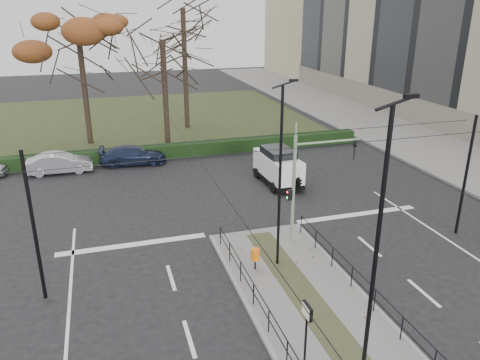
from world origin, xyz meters
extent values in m
plane|color=black|center=(0.00, 0.00, 0.00)|extent=(140.00, 140.00, 0.00)
cube|color=#64615F|center=(0.00, -2.50, 0.07)|extent=(4.40, 15.00, 0.14)
cube|color=#64615F|center=(18.00, 22.00, 0.07)|extent=(8.00, 90.00, 0.14)
cube|color=#283118|center=(-6.00, 32.00, 0.05)|extent=(38.00, 26.00, 0.10)
cube|color=black|center=(-6.00, 18.60, 0.50)|extent=(38.00, 1.00, 1.00)
cube|color=tan|center=(28.00, 24.00, 9.00)|extent=(12.00, 52.00, 18.00)
cube|color=black|center=(21.95, 24.00, 9.90)|extent=(0.10, 50.96, 14.76)
cylinder|color=black|center=(-2.05, 4.00, 0.59)|extent=(0.04, 0.04, 0.90)
cylinder|color=black|center=(2.05, 4.00, 0.59)|extent=(0.04, 0.04, 0.90)
cylinder|color=black|center=(-2.05, -2.60, 1.04)|extent=(0.04, 13.20, 0.04)
cylinder|color=black|center=(2.05, -2.60, 1.04)|extent=(0.04, 13.20, 0.04)
cylinder|color=black|center=(-9.60, 2.00, 3.00)|extent=(0.14, 0.14, 6.00)
cylinder|color=black|center=(9.60, 2.00, 3.00)|extent=(0.14, 0.14, 6.00)
cylinder|color=black|center=(0.00, 1.00, 5.50)|extent=(20.00, 0.02, 0.02)
cylinder|color=black|center=(0.00, 3.00, 5.50)|extent=(20.00, 0.02, 0.02)
cylinder|color=black|center=(-3.50, -2.00, 5.30)|extent=(0.02, 34.00, 0.02)
cylinder|color=black|center=(3.50, -2.00, 5.30)|extent=(0.02, 34.00, 0.02)
cylinder|color=gray|center=(1.28, 3.36, 2.72)|extent=(0.16, 0.16, 5.16)
cylinder|color=gray|center=(2.87, 3.36, 4.90)|extent=(3.18, 0.10, 0.10)
imported|color=black|center=(4.26, 3.36, 4.41)|extent=(0.20, 0.22, 0.89)
imported|color=black|center=(1.50, 3.36, 3.12)|extent=(1.09, 1.99, 0.79)
cube|color=black|center=(1.10, 3.36, 2.52)|extent=(0.22, 0.16, 0.50)
sphere|color=#FF0C0C|center=(1.00, 3.36, 2.67)|extent=(0.11, 0.11, 0.11)
sphere|color=#0CE533|center=(1.00, 3.36, 2.40)|extent=(0.11, 0.11, 0.11)
cylinder|color=black|center=(-1.18, 1.44, 0.37)|extent=(0.07, 0.07, 0.46)
cylinder|color=orange|center=(-1.18, 1.44, 0.83)|extent=(0.37, 0.37, 0.51)
cylinder|color=black|center=(-1.50, -4.36, 1.17)|extent=(0.07, 0.07, 2.06)
cube|color=black|center=(-1.50, -4.36, 2.10)|extent=(0.10, 0.57, 0.43)
cube|color=beige|center=(-1.56, -4.36, 2.10)|extent=(0.02, 0.49, 0.36)
cylinder|color=black|center=(-0.23, -5.61, 4.32)|extent=(0.13, 0.13, 8.35)
cube|color=black|center=(0.24, -5.61, 8.65)|extent=(0.37, 0.15, 0.10)
cylinder|color=black|center=(-0.12, 1.57, 4.00)|extent=(0.12, 0.12, 7.72)
cube|color=black|center=(0.31, 1.57, 8.01)|extent=(0.34, 0.14, 0.10)
imported|color=#A2A4A9|center=(-9.84, 17.29, 0.70)|extent=(4.28, 1.49, 1.41)
imported|color=#1B243F|center=(-4.94, 17.78, 0.67)|extent=(4.80, 2.39, 1.34)
cube|color=white|center=(3.58, 11.14, 1.18)|extent=(1.95, 4.27, 1.36)
cube|color=black|center=(3.58, 11.14, 2.00)|extent=(1.72, 2.38, 0.63)
cube|color=black|center=(3.58, 11.14, 0.30)|extent=(1.99, 4.36, 0.18)
cylinder|color=black|center=(4.52, 9.80, 0.33)|extent=(0.25, 0.67, 0.66)
cylinder|color=black|center=(2.76, 9.72, 0.33)|extent=(0.25, 0.67, 0.66)
cylinder|color=black|center=(4.40, 12.57, 0.33)|extent=(0.25, 0.67, 0.66)
cylinder|color=black|center=(2.64, 12.49, 0.33)|extent=(0.25, 0.67, 0.66)
cylinder|color=black|center=(-7.88, 24.16, 4.50)|extent=(0.44, 0.44, 8.80)
ellipsoid|color=#5E2F15|center=(-7.88, 24.16, 8.90)|extent=(9.10, 9.10, 5.53)
cylinder|color=black|center=(0.76, 27.13, 5.33)|extent=(0.44, 0.44, 10.45)
cylinder|color=black|center=(-1.77, 22.38, 4.19)|extent=(0.44, 0.44, 8.17)
camera|label=1|loc=(-6.81, -15.00, 10.62)|focal=35.00mm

